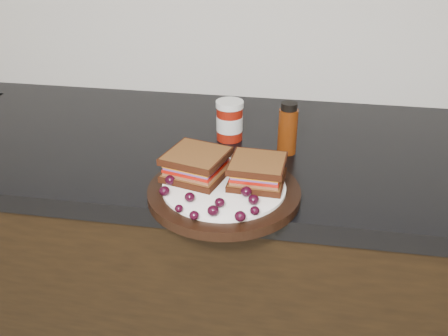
# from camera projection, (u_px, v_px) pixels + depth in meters

# --- Properties ---
(base_cabinets) EXTENTS (3.96, 0.58, 0.86)m
(base_cabinets) POSITION_uv_depth(u_px,v_px,m) (271.00, 304.00, 1.33)
(base_cabinets) COLOR black
(base_cabinets) RESTS_ON ground_plane
(countertop) EXTENTS (3.98, 0.60, 0.04)m
(countertop) POSITION_uv_depth(u_px,v_px,m) (280.00, 154.00, 1.12)
(countertop) COLOR black
(countertop) RESTS_ON base_cabinets
(plate) EXTENTS (0.28, 0.28, 0.02)m
(plate) POSITION_uv_depth(u_px,v_px,m) (224.00, 192.00, 0.92)
(plate) COLOR black
(plate) RESTS_ON countertop
(sandwich_left) EXTENTS (0.13, 0.13, 0.05)m
(sandwich_left) POSITION_uv_depth(u_px,v_px,m) (196.00, 164.00, 0.93)
(sandwich_left) COLOR brown
(sandwich_left) RESTS_ON plate
(sandwich_right) EXTENTS (0.10, 0.10, 0.04)m
(sandwich_right) POSITION_uv_depth(u_px,v_px,m) (257.00, 172.00, 0.91)
(sandwich_right) COLOR brown
(sandwich_right) RESTS_ON plate
(grape_0) EXTENTS (0.02, 0.02, 0.02)m
(grape_0) POSITION_uv_depth(u_px,v_px,m) (164.00, 191.00, 0.87)
(grape_0) COLOR black
(grape_0) RESTS_ON plate
(grape_1) EXTENTS (0.02, 0.02, 0.02)m
(grape_1) POSITION_uv_depth(u_px,v_px,m) (190.00, 197.00, 0.86)
(grape_1) COLOR black
(grape_1) RESTS_ON plate
(grape_2) EXTENTS (0.01, 0.01, 0.01)m
(grape_2) POSITION_uv_depth(u_px,v_px,m) (179.00, 208.00, 0.83)
(grape_2) COLOR black
(grape_2) RESTS_ON plate
(grape_3) EXTENTS (0.02, 0.02, 0.02)m
(grape_3) POSITION_uv_depth(u_px,v_px,m) (194.00, 215.00, 0.81)
(grape_3) COLOR black
(grape_3) RESTS_ON plate
(grape_4) EXTENTS (0.02, 0.02, 0.02)m
(grape_4) POSITION_uv_depth(u_px,v_px,m) (213.00, 211.00, 0.82)
(grape_4) COLOR black
(grape_4) RESTS_ON plate
(grape_5) EXTENTS (0.02, 0.02, 0.02)m
(grape_5) POSITION_uv_depth(u_px,v_px,m) (220.00, 203.00, 0.84)
(grape_5) COLOR black
(grape_5) RESTS_ON plate
(grape_6) EXTENTS (0.02, 0.02, 0.02)m
(grape_6) POSITION_uv_depth(u_px,v_px,m) (240.00, 216.00, 0.80)
(grape_6) COLOR black
(grape_6) RESTS_ON plate
(grape_7) EXTENTS (0.02, 0.02, 0.02)m
(grape_7) POSITION_uv_depth(u_px,v_px,m) (255.00, 211.00, 0.82)
(grape_7) COLOR black
(grape_7) RESTS_ON plate
(grape_8) EXTENTS (0.02, 0.02, 0.02)m
(grape_8) POSITION_uv_depth(u_px,v_px,m) (254.00, 200.00, 0.85)
(grape_8) COLOR black
(grape_8) RESTS_ON plate
(grape_9) EXTENTS (0.02, 0.02, 0.02)m
(grape_9) POSITION_uv_depth(u_px,v_px,m) (246.00, 191.00, 0.87)
(grape_9) COLOR black
(grape_9) RESTS_ON plate
(grape_10) EXTENTS (0.02, 0.02, 0.02)m
(grape_10) POSITION_uv_depth(u_px,v_px,m) (270.00, 182.00, 0.90)
(grape_10) COLOR black
(grape_10) RESTS_ON plate
(grape_11) EXTENTS (0.02, 0.02, 0.02)m
(grape_11) POSITION_uv_depth(u_px,v_px,m) (256.00, 182.00, 0.90)
(grape_11) COLOR black
(grape_11) RESTS_ON plate
(grape_12) EXTENTS (0.02, 0.02, 0.02)m
(grape_12) POSITION_uv_depth(u_px,v_px,m) (266.00, 177.00, 0.92)
(grape_12) COLOR black
(grape_12) RESTS_ON plate
(grape_13) EXTENTS (0.02, 0.02, 0.01)m
(grape_13) POSITION_uv_depth(u_px,v_px,m) (204.00, 163.00, 0.97)
(grape_13) COLOR black
(grape_13) RESTS_ON plate
(grape_14) EXTENTS (0.02, 0.02, 0.02)m
(grape_14) POSITION_uv_depth(u_px,v_px,m) (192.00, 170.00, 0.94)
(grape_14) COLOR black
(grape_14) RESTS_ON plate
(grape_15) EXTENTS (0.02, 0.02, 0.02)m
(grape_15) POSITION_uv_depth(u_px,v_px,m) (196.00, 175.00, 0.92)
(grape_15) COLOR black
(grape_15) RESTS_ON plate
(grape_16) EXTENTS (0.02, 0.02, 0.02)m
(grape_16) POSITION_uv_depth(u_px,v_px,m) (170.00, 180.00, 0.91)
(grape_16) COLOR black
(grape_16) RESTS_ON plate
(grape_17) EXTENTS (0.02, 0.02, 0.02)m
(grape_17) POSITION_uv_depth(u_px,v_px,m) (201.00, 167.00, 0.95)
(grape_17) COLOR black
(grape_17) RESTS_ON plate
(grape_18) EXTENTS (0.02, 0.02, 0.02)m
(grape_18) POSITION_uv_depth(u_px,v_px,m) (184.00, 173.00, 0.94)
(grape_18) COLOR black
(grape_18) RESTS_ON plate
(grape_19) EXTENTS (0.02, 0.02, 0.02)m
(grape_19) POSITION_uv_depth(u_px,v_px,m) (178.00, 172.00, 0.93)
(grape_19) COLOR black
(grape_19) RESTS_ON plate
(condiment_jar) EXTENTS (0.08, 0.08, 0.09)m
(condiment_jar) POSITION_uv_depth(u_px,v_px,m) (230.00, 120.00, 1.12)
(condiment_jar) COLOR maroon
(condiment_jar) RESTS_ON countertop
(oil_bottle) EXTENTS (0.05, 0.05, 0.11)m
(oil_bottle) POSITION_uv_depth(u_px,v_px,m) (288.00, 128.00, 1.06)
(oil_bottle) COLOR #501F08
(oil_bottle) RESTS_ON countertop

